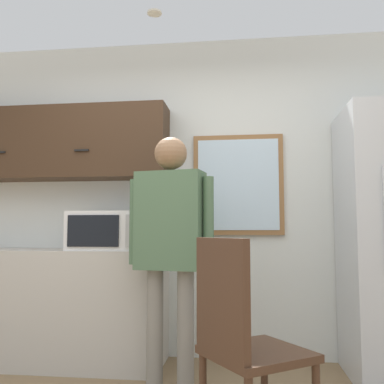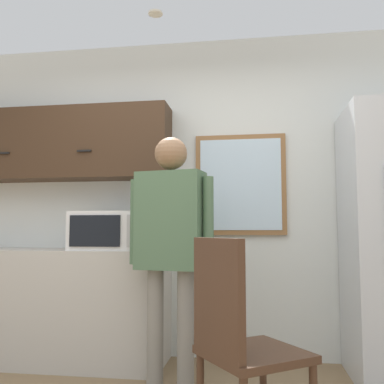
# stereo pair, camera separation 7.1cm
# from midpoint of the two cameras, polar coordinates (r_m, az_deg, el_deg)

# --- Properties ---
(back_wall) EXTENTS (6.00, 0.06, 2.70)m
(back_wall) POSITION_cam_midpoint_polar(r_m,az_deg,el_deg) (3.68, -1.31, -0.37)
(back_wall) COLOR silver
(back_wall) RESTS_ON ground_plane
(counter) EXTENTS (2.06, 0.58, 0.89)m
(counter) POSITION_cam_midpoint_polar(r_m,az_deg,el_deg) (3.77, -20.59, -13.96)
(counter) COLOR #BCB7AD
(counter) RESTS_ON ground_plane
(upper_cabinets) EXTENTS (2.06, 0.33, 0.61)m
(upper_cabinets) POSITION_cam_midpoint_polar(r_m,az_deg,el_deg) (3.91, -19.03, 6.03)
(upper_cabinets) COLOR #3D2819
(microwave) EXTENTS (0.56, 0.42, 0.30)m
(microwave) POSITION_cam_midpoint_polar(r_m,az_deg,el_deg) (3.42, -11.67, -5.10)
(microwave) COLOR white
(microwave) RESTS_ON counter
(person) EXTENTS (0.59, 0.29, 1.67)m
(person) POSITION_cam_midpoint_polar(r_m,az_deg,el_deg) (2.86, -3.60, -5.55)
(person) COLOR gray
(person) RESTS_ON ground_plane
(chair) EXTENTS (0.64, 0.64, 1.01)m
(chair) POSITION_cam_midpoint_polar(r_m,az_deg,el_deg) (2.23, 5.59, -18.24)
(chair) COLOR #472D1E
(chair) RESTS_ON ground_plane
(window) EXTENTS (0.75, 0.05, 0.84)m
(window) POSITION_cam_midpoint_polar(r_m,az_deg,el_deg) (3.61, 5.61, 0.98)
(window) COLOR olive
(ceiling_light) EXTENTS (0.11, 0.11, 0.01)m
(ceiling_light) POSITION_cam_midpoint_polar(r_m,az_deg,el_deg) (3.51, -5.64, 22.67)
(ceiling_light) COLOR white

